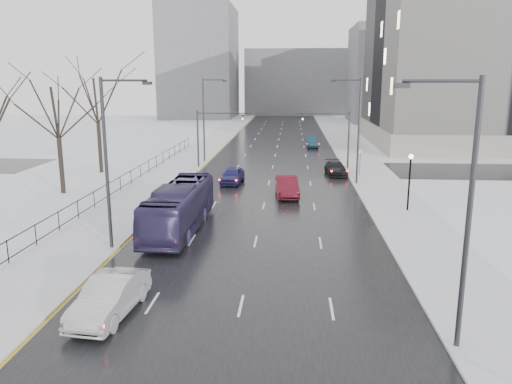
% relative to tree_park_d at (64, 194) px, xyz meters
% --- Properties ---
extents(road, '(16.00, 150.00, 0.04)m').
position_rel_tree_park_d_xyz_m(road, '(17.80, 26.00, 0.02)').
color(road, black).
rests_on(road, ground).
extents(cross_road, '(130.00, 10.00, 0.04)m').
position_rel_tree_park_d_xyz_m(cross_road, '(17.80, 14.00, 0.02)').
color(cross_road, black).
rests_on(cross_road, ground).
extents(sidewalk_left, '(5.00, 150.00, 0.16)m').
position_rel_tree_park_d_xyz_m(sidewalk_left, '(7.30, 26.00, 0.08)').
color(sidewalk_left, silver).
rests_on(sidewalk_left, ground).
extents(sidewalk_right, '(5.00, 150.00, 0.16)m').
position_rel_tree_park_d_xyz_m(sidewalk_right, '(28.30, 26.00, 0.08)').
color(sidewalk_right, silver).
rests_on(sidewalk_right, ground).
extents(park_strip, '(14.00, 150.00, 0.12)m').
position_rel_tree_park_d_xyz_m(park_strip, '(-2.20, 26.00, 0.06)').
color(park_strip, white).
rests_on(park_strip, ground).
extents(tree_park_d, '(8.75, 8.75, 12.50)m').
position_rel_tree_park_d_xyz_m(tree_park_d, '(0.00, 0.00, 0.00)').
color(tree_park_d, black).
rests_on(tree_park_d, ground).
extents(tree_park_e, '(9.45, 9.45, 13.50)m').
position_rel_tree_park_d_xyz_m(tree_park_e, '(-0.40, 10.00, 0.00)').
color(tree_park_e, black).
rests_on(tree_park_e, ground).
extents(iron_fence, '(0.06, 70.00, 1.30)m').
position_rel_tree_park_d_xyz_m(iron_fence, '(4.80, -4.00, 0.91)').
color(iron_fence, black).
rests_on(iron_fence, sidewalk_left).
extents(streetlight_r_near, '(2.95, 0.25, 10.00)m').
position_rel_tree_park_d_xyz_m(streetlight_r_near, '(25.97, -24.00, 5.62)').
color(streetlight_r_near, '#2D2D33').
rests_on(streetlight_r_near, ground).
extents(streetlight_r_mid, '(2.95, 0.25, 10.00)m').
position_rel_tree_park_d_xyz_m(streetlight_r_mid, '(25.97, 6.00, 5.62)').
color(streetlight_r_mid, '#2D2D33').
rests_on(streetlight_r_mid, ground).
extents(streetlight_l_near, '(2.95, 0.25, 10.00)m').
position_rel_tree_park_d_xyz_m(streetlight_l_near, '(9.63, -14.00, 5.62)').
color(streetlight_l_near, '#2D2D33').
rests_on(streetlight_l_near, ground).
extents(streetlight_l_far, '(2.95, 0.25, 10.00)m').
position_rel_tree_park_d_xyz_m(streetlight_l_far, '(9.63, 18.00, 5.62)').
color(streetlight_l_far, '#2D2D33').
rests_on(streetlight_l_far, ground).
extents(lamppost_r_mid, '(0.36, 0.36, 4.28)m').
position_rel_tree_park_d_xyz_m(lamppost_r_mid, '(28.80, -4.00, 2.94)').
color(lamppost_r_mid, black).
rests_on(lamppost_r_mid, sidewalk_right).
extents(mast_signal_right, '(6.10, 0.33, 6.50)m').
position_rel_tree_park_d_xyz_m(mast_signal_right, '(25.13, 14.00, 4.11)').
color(mast_signal_right, '#2D2D33').
rests_on(mast_signal_right, ground).
extents(mast_signal_left, '(6.10, 0.33, 6.50)m').
position_rel_tree_park_d_xyz_m(mast_signal_left, '(10.47, 14.00, 4.11)').
color(mast_signal_left, '#2D2D33').
rests_on(mast_signal_left, ground).
extents(no_uturn_sign, '(0.60, 0.06, 2.70)m').
position_rel_tree_park_d_xyz_m(no_uturn_sign, '(27.00, 10.00, 2.30)').
color(no_uturn_sign, '#2D2D33').
rests_on(no_uturn_sign, sidewalk_right).
extents(bldg_far_right, '(24.00, 20.00, 22.00)m').
position_rel_tree_park_d_xyz_m(bldg_far_right, '(45.80, 81.00, 11.00)').
color(bldg_far_right, slate).
rests_on(bldg_far_right, ground).
extents(bldg_far_left, '(18.00, 22.00, 28.00)m').
position_rel_tree_park_d_xyz_m(bldg_far_left, '(-4.20, 91.00, 14.00)').
color(bldg_far_left, slate).
rests_on(bldg_far_left, ground).
extents(bldg_far_center, '(30.00, 18.00, 18.00)m').
position_rel_tree_park_d_xyz_m(bldg_far_center, '(21.80, 106.00, 9.00)').
color(bldg_far_center, slate).
rests_on(bldg_far_center, ground).
extents(sedan_left_near, '(2.23, 5.20, 1.67)m').
position_rel_tree_park_d_xyz_m(sedan_left_near, '(12.36, -22.28, 0.87)').
color(sedan_left_near, '#AEAEB2').
rests_on(sedan_left_near, road).
extents(bus, '(2.82, 11.17, 3.10)m').
position_rel_tree_park_d_xyz_m(bus, '(12.59, -9.90, 1.59)').
color(bus, '#322B54').
rests_on(bus, road).
extents(sedan_center_near, '(2.23, 4.69, 1.55)m').
position_rel_tree_park_d_xyz_m(sedan_center_near, '(14.30, 5.56, 0.81)').
color(sedan_center_near, navy).
rests_on(sedan_center_near, road).
extents(sedan_right_near, '(2.24, 5.26, 1.69)m').
position_rel_tree_park_d_xyz_m(sedan_right_near, '(19.59, 0.42, 0.88)').
color(sedan_right_near, '#4F0D19').
rests_on(sedan_right_near, road).
extents(sedan_right_far, '(2.37, 4.88, 1.37)m').
position_rel_tree_park_d_xyz_m(sedan_right_far, '(24.62, 10.72, 0.72)').
color(sedan_right_far, black).
rests_on(sedan_right_far, road).
extents(sedan_right_distant, '(1.63, 4.65, 1.53)m').
position_rel_tree_park_d_xyz_m(sedan_right_distant, '(23.02, 32.67, 0.81)').
color(sedan_right_distant, '#163344').
rests_on(sedan_right_distant, road).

